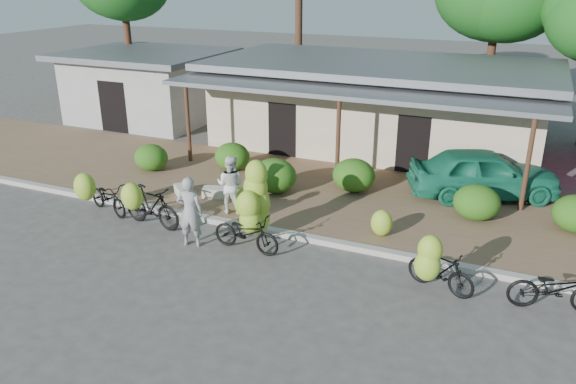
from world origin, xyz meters
name	(u,v)px	position (x,y,z in m)	size (l,w,h in m)	color
ground	(251,271)	(0.00, 0.00, 0.00)	(100.00, 100.00, 0.00)	#4A4745
sidewalk	(325,196)	(0.00, 5.00, 0.06)	(60.00, 6.00, 0.12)	brown
curb	(286,234)	(0.00, 2.00, 0.07)	(60.00, 0.25, 0.15)	#A8A399
shop_main	(378,104)	(0.00, 10.93, 1.72)	(13.00, 8.50, 3.35)	beige
shop_grey	(147,85)	(-11.00, 10.99, 1.62)	(7.00, 6.00, 3.15)	#A7A6A1
hedge_0	(151,157)	(-6.25, 4.69, 0.58)	(1.17, 1.06, 0.92)	#254E12
hedge_1	(232,157)	(-3.72, 5.85, 0.60)	(1.23, 1.10, 0.96)	#254E12
hedge_2	(275,176)	(-1.50, 4.53, 0.66)	(1.38, 1.24, 1.07)	#254E12
hedge_3	(354,175)	(0.72, 5.59, 0.64)	(1.33, 1.20, 1.04)	#254E12
hedge_4	(477,202)	(4.46, 4.89, 0.62)	(1.27, 1.14, 0.99)	#254E12
bike_far_left	(103,195)	(-5.38, 1.28, 0.57)	(1.87, 1.47, 1.37)	black
bike_left	(149,205)	(-3.63, 1.04, 0.66)	(1.98, 1.30, 1.47)	black
bike_center	(251,215)	(-0.57, 1.16, 0.85)	(1.86, 1.25, 2.22)	black
bike_right	(437,267)	(4.10, 0.71, 0.66)	(1.65, 1.32, 1.54)	black
bike_far_right	(556,289)	(6.45, 1.07, 0.49)	(1.98, 1.05, 0.99)	black
loose_banana_a	(242,198)	(-1.85, 3.03, 0.41)	(0.47, 0.40, 0.59)	#96C230
loose_banana_b	(243,205)	(-1.54, 2.53, 0.42)	(0.49, 0.41, 0.61)	#96C230
loose_banana_c	(382,223)	(2.35, 2.83, 0.47)	(0.57, 0.48, 0.71)	#96C230
sack_near	(217,192)	(-2.93, 3.44, 0.27)	(0.85, 0.40, 0.30)	silver
sack_far	(183,191)	(-3.96, 3.15, 0.26)	(0.75, 0.38, 0.28)	silver
vendor	(190,212)	(-2.00, 0.59, 0.92)	(0.67, 0.44, 1.85)	gray
bystander	(230,185)	(-1.96, 2.60, 0.96)	(0.82, 0.64, 1.68)	white
teal_van	(484,173)	(4.44, 6.73, 0.87)	(1.78, 4.41, 1.50)	#1A7857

